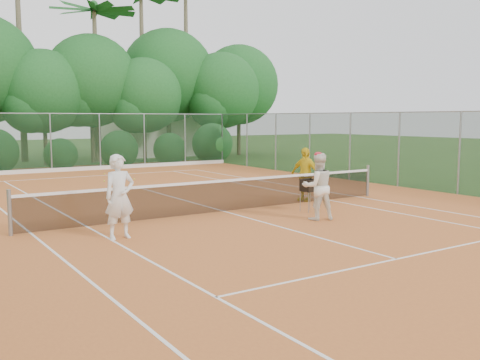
% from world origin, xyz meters
% --- Properties ---
extents(ground, '(120.00, 120.00, 0.00)m').
position_xyz_m(ground, '(0.00, 0.00, 0.00)').
color(ground, '#2C4E1B').
rests_on(ground, ground).
extents(clay_court, '(18.00, 36.00, 0.02)m').
position_xyz_m(clay_court, '(0.00, 0.00, 0.01)').
color(clay_court, '#BE662C').
rests_on(clay_court, ground).
extents(club_building, '(8.00, 5.00, 3.00)m').
position_xyz_m(club_building, '(9.00, 24.00, 1.50)').
color(club_building, beige).
rests_on(club_building, ground).
extents(tennis_net, '(11.97, 0.10, 1.10)m').
position_xyz_m(tennis_net, '(0.00, 0.00, 0.53)').
color(tennis_net, gray).
rests_on(tennis_net, clay_court).
extents(player_white, '(0.73, 0.51, 1.94)m').
position_xyz_m(player_white, '(-3.87, -1.69, 0.99)').
color(player_white, white).
rests_on(player_white, clay_court).
extents(player_center_grp, '(1.06, 0.94, 1.85)m').
position_xyz_m(player_center_grp, '(1.46, -2.42, 0.94)').
color(player_center_grp, white).
rests_on(player_center_grp, clay_court).
extents(player_yellow, '(0.72, 1.13, 1.79)m').
position_xyz_m(player_yellow, '(3.32, 0.34, 0.91)').
color(player_yellow, yellow).
rests_on(player_yellow, clay_court).
extents(ball_hopper, '(0.42, 0.42, 0.96)m').
position_xyz_m(ball_hopper, '(2.10, -1.32, 0.78)').
color(ball_hopper, gray).
rests_on(ball_hopper, clay_court).
extents(stray_ball_a, '(0.07, 0.07, 0.07)m').
position_xyz_m(stray_ball_a, '(0.91, 9.32, 0.05)').
color(stray_ball_a, '#C2E034').
rests_on(stray_ball_a, clay_court).
extents(stray_ball_b, '(0.07, 0.07, 0.07)m').
position_xyz_m(stray_ball_b, '(0.56, 12.30, 0.05)').
color(stray_ball_b, yellow).
rests_on(stray_ball_b, clay_court).
extents(stray_ball_c, '(0.07, 0.07, 0.07)m').
position_xyz_m(stray_ball_c, '(-0.48, 9.30, 0.05)').
color(stray_ball_c, '#CAE535').
rests_on(stray_ball_c, clay_court).
extents(court_markings, '(11.03, 23.83, 0.01)m').
position_xyz_m(court_markings, '(0.00, 0.00, 0.02)').
color(court_markings, white).
rests_on(court_markings, clay_court).
extents(fence_back, '(18.07, 0.07, 3.00)m').
position_xyz_m(fence_back, '(0.00, 15.00, 1.52)').
color(fence_back, '#19381E').
rests_on(fence_back, clay_court).
extents(fence_right, '(0.07, 33.07, 3.00)m').
position_xyz_m(fence_right, '(9.00, -1.50, 1.52)').
color(fence_right, '#19381E').
rests_on(fence_right, clay_court).
extents(tropical_treeline, '(32.10, 8.49, 15.03)m').
position_xyz_m(tropical_treeline, '(1.43, 20.22, 5.11)').
color(tropical_treeline, brown).
rests_on(tropical_treeline, ground).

